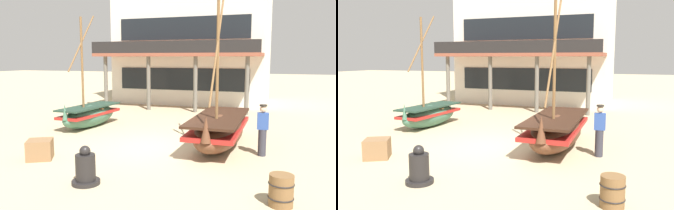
{
  "view_description": "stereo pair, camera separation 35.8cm",
  "coord_description": "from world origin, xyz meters",
  "views": [
    {
      "loc": [
        4.31,
        -11.21,
        3.17
      ],
      "look_at": [
        0.0,
        1.0,
        1.4
      ],
      "focal_mm": 37.02,
      "sensor_mm": 36.0,
      "label": 1
    },
    {
      "loc": [
        4.65,
        -11.08,
        3.17
      ],
      "look_at": [
        0.0,
        1.0,
        1.4
      ],
      "focal_mm": 37.02,
      "sensor_mm": 36.0,
      "label": 2
    }
  ],
  "objects": [
    {
      "name": "fishing_boat_near_left",
      "position": [
        2.01,
        0.79,
        0.64
      ],
      "size": [
        1.72,
        4.79,
        5.78
      ],
      "color": "brown",
      "rests_on": "ground"
    },
    {
      "name": "ground_plane",
      "position": [
        0.0,
        0.0,
        0.0
      ],
      "size": [
        120.0,
        120.0,
        0.0
      ],
      "primitive_type": "plane",
      "color": "tan"
    },
    {
      "name": "fisherman_by_hull",
      "position": [
        3.54,
        0.15,
        0.83
      ],
      "size": [
        0.38,
        0.26,
        1.68
      ],
      "color": "#33333D",
      "rests_on": "ground"
    },
    {
      "name": "harbor_building_main",
      "position": [
        -2.34,
        13.48,
        5.02
      ],
      "size": [
        10.71,
        8.93,
        10.06
      ],
      "color": "silver",
      "rests_on": "ground"
    },
    {
      "name": "capstan_winch",
      "position": [
        -0.45,
        -3.97,
        0.39
      ],
      "size": [
        0.72,
        0.72,
        0.99
      ],
      "color": "black",
      "rests_on": "ground"
    },
    {
      "name": "wooden_barrel",
      "position": [
        4.24,
        -3.71,
        0.35
      ],
      "size": [
        0.56,
        0.56,
        0.7
      ],
      "color": "brown",
      "rests_on": "ground"
    },
    {
      "name": "cargo_crate",
      "position": [
        -3.01,
        -2.57,
        0.31
      ],
      "size": [
        1.02,
        1.02,
        0.62
      ],
      "primitive_type": "cube",
      "rotation": [
        0.0,
        0.0,
        0.52
      ],
      "color": "olive",
      "rests_on": "ground"
    },
    {
      "name": "fishing_boat_centre_large",
      "position": [
        -4.36,
        2.46,
        0.56
      ],
      "size": [
        1.39,
        3.67,
        5.08
      ],
      "color": "#427056",
      "rests_on": "ground"
    }
  ]
}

